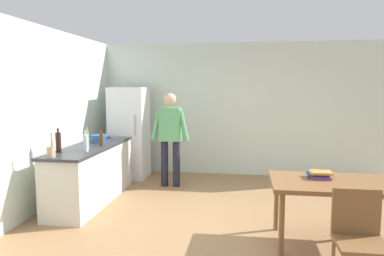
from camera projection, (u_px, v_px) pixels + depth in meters
ground_plane at (213, 228)px, 4.70m from camera, size 14.00×14.00×0.00m
wall_back at (227, 109)px, 7.50m from camera, size 6.40×0.12×2.70m
wall_left at (32, 120)px, 5.13m from camera, size 0.12×5.60×2.70m
kitchen_counter at (92, 173)px, 5.73m from camera, size 0.64×2.20×0.90m
refrigerator at (129, 133)px, 7.24m from camera, size 0.70×0.67×1.80m
person at (170, 133)px, 6.55m from camera, size 0.70×0.22×1.70m
dining_table at (334, 188)px, 4.13m from camera, size 1.40×0.90×0.75m
chair at (359, 234)px, 3.19m from camera, size 0.42×0.42×0.91m
cooking_pot at (99, 138)px, 6.02m from camera, size 0.40×0.28×0.12m
utensil_jar at (51, 151)px, 4.74m from camera, size 0.11×0.11×0.32m
bottle_wine_dark at (58, 142)px, 5.09m from camera, size 0.08×0.08×0.34m
bottle_vinegar_tall at (87, 140)px, 5.33m from camera, size 0.06×0.06×0.32m
bottle_beer_brown at (101, 139)px, 5.64m from camera, size 0.06×0.06×0.26m
bottle_water_clear at (86, 143)px, 5.14m from camera, size 0.07×0.07×0.30m
book_stack at (319, 175)px, 4.25m from camera, size 0.27×0.21×0.08m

